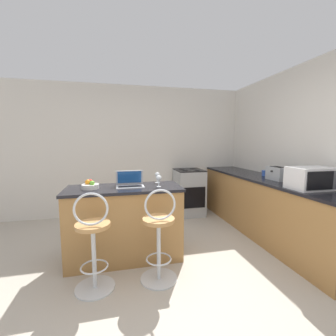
# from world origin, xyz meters

# --- Properties ---
(ground_plane) EXTENTS (20.00, 20.00, 0.00)m
(ground_plane) POSITION_xyz_m (0.00, 0.00, 0.00)
(ground_plane) COLOR #ADA393
(wall_back) EXTENTS (12.00, 0.06, 2.60)m
(wall_back) POSITION_xyz_m (0.00, 2.60, 1.30)
(wall_back) COLOR silver
(wall_back) RESTS_ON ground_plane
(breakfast_bar) EXTENTS (1.42, 0.62, 0.93)m
(breakfast_bar) POSITION_xyz_m (-0.36, 0.76, 0.46)
(breakfast_bar) COLOR #9E703D
(breakfast_bar) RESTS_ON ground_plane
(counter_right) EXTENTS (0.66, 3.10, 0.93)m
(counter_right) POSITION_xyz_m (1.85, 1.04, 0.46)
(counter_right) COLOR #9E703D
(counter_right) RESTS_ON ground_plane
(bar_stool_near) EXTENTS (0.40, 0.40, 1.02)m
(bar_stool_near) POSITION_xyz_m (-0.69, 0.18, 0.48)
(bar_stool_near) COLOR silver
(bar_stool_near) RESTS_ON ground_plane
(bar_stool_far) EXTENTS (0.40, 0.40, 1.02)m
(bar_stool_far) POSITION_xyz_m (-0.02, 0.18, 0.48)
(bar_stool_far) COLOR silver
(bar_stool_far) RESTS_ON ground_plane
(laptop) EXTENTS (0.34, 0.24, 0.20)m
(laptop) POSITION_xyz_m (-0.28, 0.79, 0.98)
(laptop) COLOR #B7BABF
(laptop) RESTS_ON breakfast_bar
(microwave) EXTENTS (0.50, 0.33, 0.26)m
(microwave) POSITION_xyz_m (1.82, 0.13, 1.06)
(microwave) COLOR silver
(microwave) RESTS_ON counter_right
(toaster) EXTENTS (0.20, 0.31, 0.20)m
(toaster) POSITION_xyz_m (1.87, 0.77, 1.02)
(toaster) COLOR #9EA3A8
(toaster) RESTS_ON counter_right
(stove_range) EXTENTS (0.54, 0.61, 0.93)m
(stove_range) POSITION_xyz_m (1.00, 2.25, 0.46)
(stove_range) COLOR #9EA3A8
(stove_range) RESTS_ON ground_plane
(wine_glass_short) EXTENTS (0.07, 0.07, 0.15)m
(wine_glass_short) POSITION_xyz_m (0.07, 0.68, 1.03)
(wine_glass_short) COLOR silver
(wine_glass_short) RESTS_ON breakfast_bar
(wine_glass_tall) EXTENTS (0.06, 0.06, 0.15)m
(wine_glass_tall) POSITION_xyz_m (0.10, 0.96, 1.03)
(wine_glass_tall) COLOR silver
(wine_glass_tall) RESTS_ON breakfast_bar
(fruit_bowl) EXTENTS (0.20, 0.20, 0.11)m
(fruit_bowl) POSITION_xyz_m (-0.76, 0.76, 0.97)
(fruit_bowl) COLOR silver
(fruit_bowl) RESTS_ON breakfast_bar
(mug_white) EXTENTS (0.09, 0.07, 0.10)m
(mug_white) POSITION_xyz_m (2.07, 0.57, 0.98)
(mug_white) COLOR white
(mug_white) RESTS_ON counter_right
(mug_blue) EXTENTS (0.10, 0.08, 0.09)m
(mug_blue) POSITION_xyz_m (1.95, 1.18, 0.97)
(mug_blue) COLOR #2D51AD
(mug_blue) RESTS_ON counter_right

